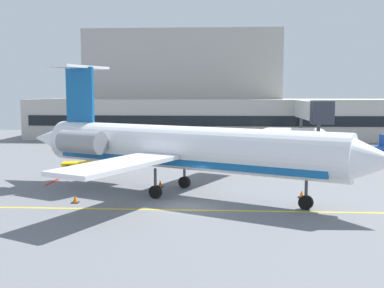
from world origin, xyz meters
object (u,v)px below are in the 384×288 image
Objects in this scene: pushback_tractor at (88,162)px; fuel_tank at (293,138)px; regional_jet at (178,148)px; baggage_tug at (383,146)px.

pushback_tractor is 27.26m from fuel_tank.
fuel_tank is at bearing 64.86° from regional_jet.
regional_jet is 6.96× the size of pushback_tractor.
baggage_tug is 34.27m from pushback_tractor.
regional_jet is 3.19× the size of fuel_tank.
pushback_tractor is (-9.32, 9.34, -2.51)m from regional_jet.
regional_jet is 13.43m from pushback_tractor.
regional_jet is 28.80m from fuel_tank.
regional_jet reaches higher than baggage_tug.
regional_jet is at bearing -45.04° from pushback_tractor.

